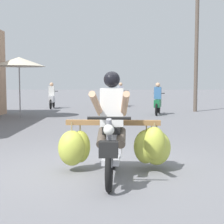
{
  "coord_description": "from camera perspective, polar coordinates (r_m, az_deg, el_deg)",
  "views": [
    {
      "loc": [
        0.38,
        -5.37,
        1.42
      ],
      "look_at": [
        0.34,
        0.53,
        0.9
      ],
      "focal_mm": 54.39,
      "sensor_mm": 36.0,
      "label": 1
    }
  ],
  "objects": [
    {
      "name": "motorbike_main_loaded",
      "position": [
        5.32,
        1.78,
        -5.0
      ],
      "size": [
        1.87,
        1.8,
        1.58
      ],
      "color": "black",
      "rests_on": "ground"
    },
    {
      "name": "ground_plane",
      "position": [
        5.57,
        -3.63,
        -9.75
      ],
      "size": [
        120.0,
        120.0,
        0.0
      ],
      "primitive_type": "plane",
      "color": "slate"
    },
    {
      "name": "utility_pole",
      "position": [
        16.96,
        14.02,
        10.98
      ],
      "size": [
        0.18,
        0.18,
        6.44
      ],
      "primitive_type": "cylinder",
      "color": "brown",
      "rests_on": "ground"
    },
    {
      "name": "motorbike_distant_far_ahead",
      "position": [
        14.88,
        7.69,
        1.72
      ],
      "size": [
        0.6,
        1.6,
        1.4
      ],
      "color": "black",
      "rests_on": "ground"
    },
    {
      "name": "motorbike_distant_ahead_left",
      "position": [
        19.97,
        1.5,
        2.6
      ],
      "size": [
        0.74,
        1.55,
        1.4
      ],
      "color": "black",
      "rests_on": "ground"
    },
    {
      "name": "motorbike_distant_ahead_right",
      "position": [
        18.53,
        -10.08,
        2.33
      ],
      "size": [
        0.5,
        1.62,
        1.4
      ],
      "color": "black",
      "rests_on": "ground"
    },
    {
      "name": "market_umbrella_near_shop",
      "position": [
        14.09,
        -15.35,
        8.14
      ],
      "size": [
        2.08,
        2.08,
        2.41
      ],
      "color": "#99999E",
      "rests_on": "ground"
    }
  ]
}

